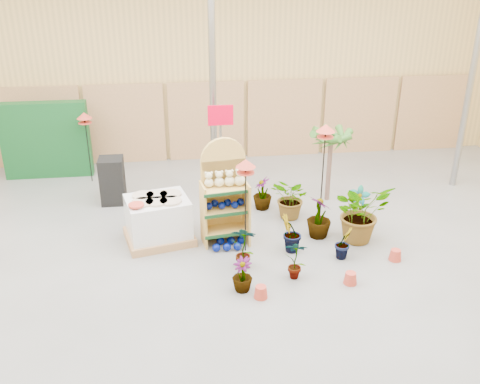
{
  "coord_description": "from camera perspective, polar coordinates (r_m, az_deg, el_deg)",
  "views": [
    {
      "loc": [
        -0.78,
        -7.11,
        4.93
      ],
      "look_at": [
        0.3,
        1.5,
        1.0
      ],
      "focal_mm": 40.0,
      "sensor_mm": 36.0,
      "label": 1
    }
  ],
  "objects": [
    {
      "name": "potted_plant_11",
      "position": [
        11.06,
        2.41,
        -0.12
      ],
      "size": [
        0.44,
        0.44,
        0.7
      ],
      "primitive_type": "imported",
      "rotation": [
        0.0,
        0.0,
        4.56
      ],
      "color": "#346A21",
      "rests_on": "ground"
    },
    {
      "name": "potted_plant_6",
      "position": [
        10.67,
        5.57,
        -0.69
      ],
      "size": [
        0.99,
        1.02,
        0.87
      ],
      "primitive_type": "imported",
      "rotation": [
        0.0,
        0.0,
        5.27
      ],
      "color": "#346A21",
      "rests_on": "ground"
    },
    {
      "name": "trellis_stock",
      "position": [
        13.3,
        -20.0,
        5.23
      ],
      "size": [
        2.0,
        0.3,
        1.8
      ],
      "primitive_type": "cube",
      "color": "#0E491C",
      "rests_on": "ground"
    },
    {
      "name": "potted_plant_10",
      "position": [
        10.01,
        12.73,
        -2.09
      ],
      "size": [
        1.23,
        1.14,
        1.14
      ],
      "primitive_type": "imported",
      "rotation": [
        0.0,
        0.0,
        0.28
      ],
      "color": "#346A21",
      "rests_on": "ground"
    },
    {
      "name": "potted_plant_8",
      "position": [
        8.79,
        5.96,
        -7.14
      ],
      "size": [
        0.43,
        0.34,
        0.71
      ],
      "primitive_type": "imported",
      "rotation": [
        0.0,
        0.0,
        2.87
      ],
      "color": "#346A21",
      "rests_on": "ground"
    },
    {
      "name": "charcoal_planters",
      "position": [
        11.59,
        -13.45,
        1.19
      ],
      "size": [
        0.5,
        0.5,
        1.0
      ],
      "color": "black",
      "rests_on": "ground"
    },
    {
      "name": "bird_table_front",
      "position": [
        8.96,
        0.61,
        2.75
      ],
      "size": [
        0.34,
        0.34,
        1.76
      ],
      "color": "black",
      "rests_on": "ground"
    },
    {
      "name": "gazing_balls_shelf",
      "position": [
        9.61,
        -1.64,
        -1.29
      ],
      "size": [
        0.72,
        0.25,
        0.14
      ],
      "color": "#031069",
      "rests_on": "display_shelf"
    },
    {
      "name": "potted_plant_9",
      "position": [
        9.5,
        11.0,
        -5.33
      ],
      "size": [
        0.41,
        0.39,
        0.59
      ],
      "primitive_type": "imported",
      "rotation": [
        0.0,
        0.0,
        0.56
      ],
      "color": "#346A21",
      "rests_on": "ground"
    },
    {
      "name": "potted_plant_1",
      "position": [
        9.5,
        5.43,
        -4.44
      ],
      "size": [
        0.52,
        0.51,
        0.74
      ],
      "primitive_type": "imported",
      "rotation": [
        0.0,
        0.0,
        3.79
      ],
      "color": "#346A21",
      "rests_on": "ground"
    },
    {
      "name": "potted_plant_4",
      "position": [
        10.66,
        12.54,
        -1.44
      ],
      "size": [
        0.49,
        0.41,
        0.79
      ],
      "primitive_type": "imported",
      "rotation": [
        0.0,
        0.0,
        5.91
      ],
      "color": "#346A21",
      "rests_on": "ground"
    },
    {
      "name": "teddy_bears",
      "position": [
        9.43,
        -1.53,
        1.34
      ],
      "size": [
        0.72,
        0.19,
        0.31
      ],
      "color": "beige",
      "rests_on": "display_shelf"
    },
    {
      "name": "potted_plant_0",
      "position": [
        8.99,
        0.43,
        -5.86
      ],
      "size": [
        0.5,
        0.42,
        0.81
      ],
      "primitive_type": "imported",
      "rotation": [
        0.0,
        0.0,
        2.78
      ],
      "color": "#346A21",
      "rests_on": "ground"
    },
    {
      "name": "palm",
      "position": [
        11.24,
        9.72,
        5.88
      ],
      "size": [
        0.7,
        0.7,
        1.69
      ],
      "color": "brown",
      "rests_on": "ground"
    },
    {
      "name": "pallet_stack",
      "position": [
        9.92,
        -8.71,
        -2.93
      ],
      "size": [
        1.38,
        1.24,
        0.88
      ],
      "rotation": [
        0.0,
        0.0,
        0.23
      ],
      "color": "#A4764C",
      "rests_on": "ground"
    },
    {
      "name": "potted_plant_3",
      "position": [
        10.06,
        8.43,
        -2.63
      ],
      "size": [
        0.61,
        0.61,
        0.82
      ],
      "primitive_type": "imported",
      "rotation": [
        0.0,
        0.0,
        2.02
      ],
      "color": "#346A21",
      "rests_on": "ground"
    },
    {
      "name": "bird_table_right",
      "position": [
        9.67,
        9.11,
        6.33
      ],
      "size": [
        0.34,
        0.34,
        2.14
      ],
      "color": "black",
      "rests_on": "ground"
    },
    {
      "name": "offer_sign",
      "position": [
        10.67,
        -2.07,
        5.99
      ],
      "size": [
        0.5,
        0.08,
        2.2
      ],
      "color": "gray",
      "rests_on": "ground"
    },
    {
      "name": "display_shelf",
      "position": [
        9.65,
        -1.71,
        -0.35
      ],
      "size": [
        0.89,
        0.64,
        1.96
      ],
      "rotation": [
        0.0,
        0.0,
        0.15
      ],
      "color": "tan",
      "rests_on": "ground"
    },
    {
      "name": "gazing_balls_floor",
      "position": [
        9.74,
        -1.19,
        -5.54
      ],
      "size": [
        0.63,
        0.39,
        0.15
      ],
      "color": "#031069",
      "rests_on": "ground"
    },
    {
      "name": "room",
      "position": [
        8.5,
        -1.52,
        5.74
      ],
      "size": [
        15.2,
        12.1,
        4.7
      ],
      "color": "slate",
      "rests_on": "ground"
    },
    {
      "name": "bird_table_back",
      "position": [
        12.51,
        -16.26,
        7.61
      ],
      "size": [
        0.34,
        0.34,
        1.65
      ],
      "color": "black",
      "rests_on": "ground"
    },
    {
      "name": "potted_plant_7",
      "position": [
        8.48,
        0.24,
        -8.81
      ],
      "size": [
        0.46,
        0.46,
        0.58
      ],
      "primitive_type": "imported",
      "rotation": [
        0.0,
        0.0,
        5.43
      ],
      "color": "#346A21",
      "rests_on": "ground"
    }
  ]
}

